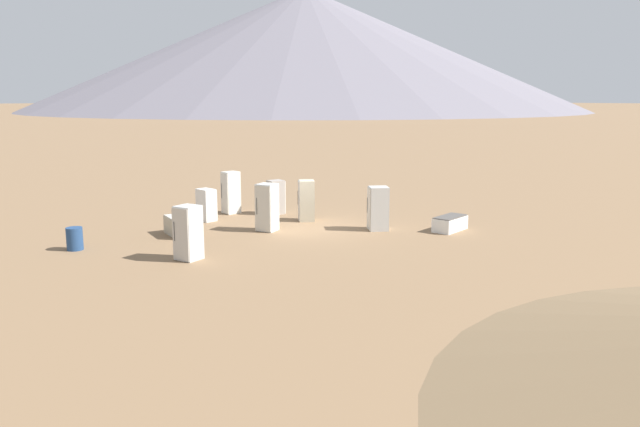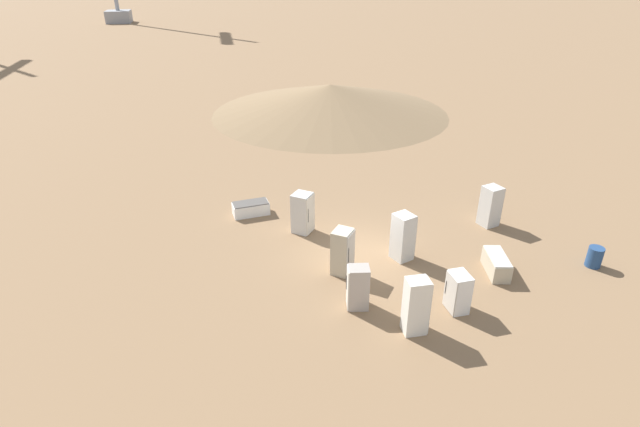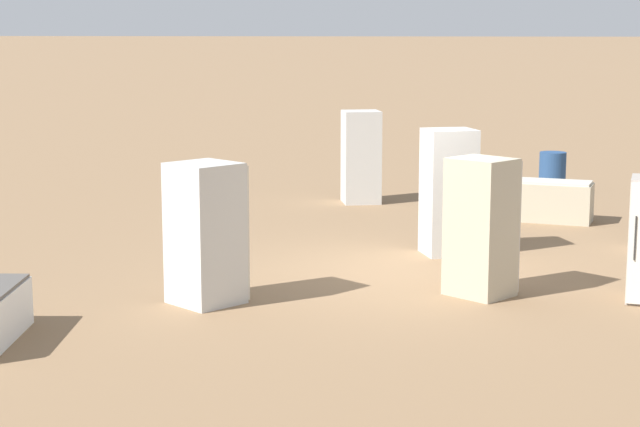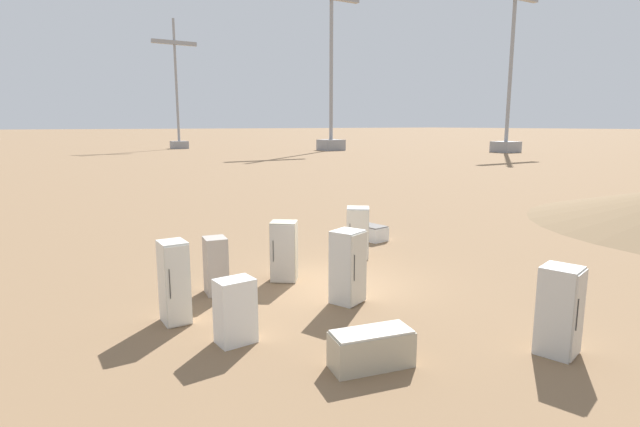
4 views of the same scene
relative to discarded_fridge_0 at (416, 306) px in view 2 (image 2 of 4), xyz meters
name	(u,v)px [view 2 (image 2 of 4)]	position (x,y,z in m)	size (l,w,h in m)	color
ground_plane	(359,254)	(4.80, 0.47, -0.97)	(1000.00, 1000.00, 0.00)	#846647
dirt_mound	(330,99)	(24.68, -2.64, 0.10)	(17.72, 17.72, 2.14)	#7F6647
discarded_fridge_0	(416,306)	(0.00, 0.00, 0.00)	(0.59, 0.75, 1.95)	silver
discarded_fridge_1	(403,237)	(4.18, -1.07, -0.02)	(0.93, 0.92, 1.91)	silver
discarded_fridge_2	(458,292)	(0.75, -1.78, -0.27)	(0.81, 0.66, 1.40)	white
discarded_fridge_3	(303,213)	(7.06, 2.38, -0.09)	(1.07, 1.07, 1.77)	silver
discarded_fridge_4	(343,252)	(3.66, 1.46, -0.08)	(1.00, 0.99, 1.78)	#B2A88E
discarded_fridge_5	(496,264)	(2.53, -4.19, -0.61)	(1.69, 0.98, 0.73)	#B2A88E
discarded_fridge_6	(491,206)	(6.06, -5.76, -0.06)	(0.88, 0.91, 1.82)	silver
discarded_fridge_7	(251,208)	(9.10, 4.47, -0.68)	(1.00, 1.73, 0.60)	white
discarded_fridge_8	(358,288)	(1.54, 1.44, -0.19)	(0.68, 0.80, 1.57)	#A89E93
rusty_barrel	(595,257)	(2.20, -8.08, -0.57)	(0.57, 0.57, 0.81)	navy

